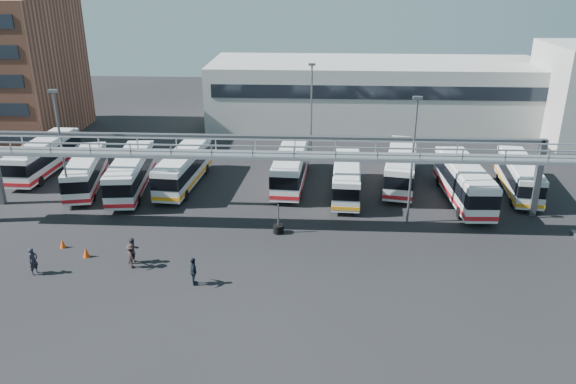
{
  "coord_description": "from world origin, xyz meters",
  "views": [
    {
      "loc": [
        4.63,
        -34.41,
        19.02
      ],
      "look_at": [
        2.46,
        6.0,
        2.81
      ],
      "focal_mm": 35.0,
      "sensor_mm": 36.0,
      "label": 1
    }
  ],
  "objects_px": {
    "light_pole_back": "(311,108)",
    "cone_right": "(63,243)",
    "bus_6": "(347,177)",
    "pedestrian_b": "(133,251)",
    "bus_3": "(184,167)",
    "pedestrian_d": "(193,271)",
    "bus_1": "(86,171)",
    "bus_5": "(291,166)",
    "cone_left": "(86,252)",
    "bus_2": "(131,172)",
    "bus_0": "(44,156)",
    "tire_stack": "(278,228)",
    "light_pole_left": "(61,145)",
    "pedestrian_a": "(33,261)",
    "bus_8": "(464,181)",
    "light_pole_mid": "(413,154)",
    "bus_7": "(401,166)",
    "pedestrian_c": "(132,256)",
    "bus_9": "(519,175)"
  },
  "relations": [
    {
      "from": "bus_2",
      "to": "bus_0",
      "type": "bearing_deg",
      "value": 150.64
    },
    {
      "from": "bus_2",
      "to": "pedestrian_b",
      "type": "distance_m",
      "value": 13.93
    },
    {
      "from": "bus_6",
      "to": "pedestrian_b",
      "type": "bearing_deg",
      "value": -135.18
    },
    {
      "from": "cone_right",
      "to": "bus_2",
      "type": "bearing_deg",
      "value": 81.69
    },
    {
      "from": "cone_left",
      "to": "bus_3",
      "type": "bearing_deg",
      "value": 74.94
    },
    {
      "from": "bus_0",
      "to": "bus_6",
      "type": "relative_size",
      "value": 1.08
    },
    {
      "from": "bus_2",
      "to": "pedestrian_d",
      "type": "distance_m",
      "value": 18.25
    },
    {
      "from": "light_pole_back",
      "to": "pedestrian_a",
      "type": "bearing_deg",
      "value": -126.19
    },
    {
      "from": "light_pole_mid",
      "to": "cone_right",
      "type": "height_order",
      "value": "light_pole_mid"
    },
    {
      "from": "light_pole_left",
      "to": "pedestrian_a",
      "type": "xyz_separation_m",
      "value": [
        2.01,
        -10.59,
        -4.77
      ]
    },
    {
      "from": "bus_3",
      "to": "bus_9",
      "type": "xyz_separation_m",
      "value": [
        30.51,
        -0.16,
        -0.13
      ]
    },
    {
      "from": "cone_left",
      "to": "bus_1",
      "type": "bearing_deg",
      "value": 110.92
    },
    {
      "from": "bus_6",
      "to": "pedestrian_b",
      "type": "relative_size",
      "value": 5.42
    },
    {
      "from": "light_pole_mid",
      "to": "bus_0",
      "type": "height_order",
      "value": "light_pole_mid"
    },
    {
      "from": "light_pole_left",
      "to": "bus_3",
      "type": "distance_m",
      "value": 11.05
    },
    {
      "from": "bus_7",
      "to": "cone_left",
      "type": "bearing_deg",
      "value": -136.77
    },
    {
      "from": "light_pole_left",
      "to": "bus_8",
      "type": "xyz_separation_m",
      "value": [
        33.38,
        3.63,
        -3.83
      ]
    },
    {
      "from": "bus_3",
      "to": "pedestrian_d",
      "type": "relative_size",
      "value": 5.75
    },
    {
      "from": "light_pole_mid",
      "to": "pedestrian_a",
      "type": "height_order",
      "value": "light_pole_mid"
    },
    {
      "from": "bus_0",
      "to": "bus_3",
      "type": "height_order",
      "value": "bus_0"
    },
    {
      "from": "tire_stack",
      "to": "cone_left",
      "type": "bearing_deg",
      "value": -160.9
    },
    {
      "from": "bus_3",
      "to": "bus_7",
      "type": "bearing_deg",
      "value": 8.2
    },
    {
      "from": "bus_3",
      "to": "pedestrian_d",
      "type": "xyz_separation_m",
      "value": [
        4.57,
        -17.49,
        -0.87
      ]
    },
    {
      "from": "light_pole_back",
      "to": "cone_left",
      "type": "relative_size",
      "value": 13.51
    },
    {
      "from": "pedestrian_c",
      "to": "tire_stack",
      "type": "xyz_separation_m",
      "value": [
        9.56,
        5.88,
        -0.48
      ]
    },
    {
      "from": "bus_2",
      "to": "pedestrian_c",
      "type": "bearing_deg",
      "value": -78.9
    },
    {
      "from": "bus_6",
      "to": "tire_stack",
      "type": "relative_size",
      "value": 4.32
    },
    {
      "from": "pedestrian_a",
      "to": "bus_3",
      "type": "bearing_deg",
      "value": -0.46
    },
    {
      "from": "light_pole_back",
      "to": "bus_1",
      "type": "relative_size",
      "value": 0.98
    },
    {
      "from": "pedestrian_d",
      "to": "cone_right",
      "type": "height_order",
      "value": "pedestrian_d"
    },
    {
      "from": "light_pole_back",
      "to": "cone_right",
      "type": "xyz_separation_m",
      "value": [
        -17.76,
        -20.8,
        -5.39
      ]
    },
    {
      "from": "bus_1",
      "to": "bus_9",
      "type": "height_order",
      "value": "bus_1"
    },
    {
      "from": "bus_6",
      "to": "pedestrian_a",
      "type": "xyz_separation_m",
      "value": [
        -21.35,
        -15.28,
        -0.75
      ]
    },
    {
      "from": "bus_3",
      "to": "bus_6",
      "type": "relative_size",
      "value": 1.08
    },
    {
      "from": "light_pole_back",
      "to": "bus_0",
      "type": "height_order",
      "value": "light_pole_back"
    },
    {
      "from": "pedestrian_a",
      "to": "pedestrian_b",
      "type": "relative_size",
      "value": 1.01
    },
    {
      "from": "bus_7",
      "to": "light_pole_mid",
      "type": "bearing_deg",
      "value": -83.24
    },
    {
      "from": "cone_left",
      "to": "pedestrian_d",
      "type": "bearing_deg",
      "value": -21.32
    },
    {
      "from": "bus_1",
      "to": "light_pole_mid",
      "type": "bearing_deg",
      "value": -23.22
    },
    {
      "from": "bus_5",
      "to": "cone_left",
      "type": "xyz_separation_m",
      "value": [
        -13.78,
        -15.07,
        -1.49
      ]
    },
    {
      "from": "bus_2",
      "to": "pedestrian_d",
      "type": "relative_size",
      "value": 5.84
    },
    {
      "from": "bus_3",
      "to": "tire_stack",
      "type": "xyz_separation_m",
      "value": [
        9.46,
        -9.62,
        -1.43
      ]
    },
    {
      "from": "bus_8",
      "to": "pedestrian_d",
      "type": "bearing_deg",
      "value": -145.91
    },
    {
      "from": "bus_1",
      "to": "cone_left",
      "type": "distance_m",
      "value": 14.02
    },
    {
      "from": "bus_1",
      "to": "bus_5",
      "type": "distance_m",
      "value": 18.87
    },
    {
      "from": "bus_3",
      "to": "bus_9",
      "type": "height_order",
      "value": "bus_3"
    },
    {
      "from": "light_pole_back",
      "to": "bus_7",
      "type": "distance_m",
      "value": 11.43
    },
    {
      "from": "bus_2",
      "to": "bus_6",
      "type": "relative_size",
      "value": 1.09
    },
    {
      "from": "pedestrian_a",
      "to": "tire_stack",
      "type": "xyz_separation_m",
      "value": [
        15.79,
        7.09,
        -0.55
      ]
    },
    {
      "from": "bus_7",
      "to": "pedestrian_c",
      "type": "relative_size",
      "value": 6.43
    }
  ]
}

